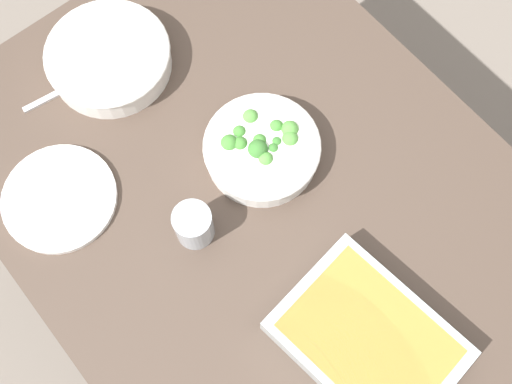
{
  "coord_description": "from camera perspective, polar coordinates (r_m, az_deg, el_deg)",
  "views": [
    {
      "loc": [
        0.32,
        -0.27,
        1.87
      ],
      "look_at": [
        0.0,
        0.0,
        0.74
      ],
      "focal_mm": 43.87,
      "sensor_mm": 36.0,
      "label": 1
    }
  ],
  "objects": [
    {
      "name": "dining_table",
      "position": [
        1.29,
        0.0,
        -1.38
      ],
      "size": [
        1.2,
        0.9,
        0.74
      ],
      "color": "#4C3D33",
      "rests_on": "ground_plane"
    },
    {
      "name": "spoon_by_stew",
      "position": [
        1.35,
        -16.27,
        9.41
      ],
      "size": [
        0.04,
        0.18,
        0.01
      ],
      "color": "silver",
      "rests_on": "dining_table"
    },
    {
      "name": "drink_cup",
      "position": [
        1.15,
        -5.7,
        -3.06
      ],
      "size": [
        0.07,
        0.07,
        0.08
      ],
      "color": "#B2BCC6",
      "rests_on": "dining_table"
    },
    {
      "name": "broccoli_bowl",
      "position": [
        1.2,
        0.54,
        3.97
      ],
      "size": [
        0.23,
        0.23,
        0.07
      ],
      "color": "white",
      "rests_on": "dining_table"
    },
    {
      "name": "baking_dish",
      "position": [
        1.12,
        10.13,
        -13.12
      ],
      "size": [
        0.32,
        0.25,
        0.06
      ],
      "color": "silver",
      "rests_on": "dining_table"
    },
    {
      "name": "ground_plane",
      "position": [
        1.91,
        0.0,
        -7.66
      ],
      "size": [
        6.0,
        6.0,
        0.0
      ],
      "primitive_type": "plane",
      "color": "slate"
    },
    {
      "name": "stew_bowl",
      "position": [
        1.33,
        -13.25,
        11.85
      ],
      "size": [
        0.26,
        0.26,
        0.06
      ],
      "color": "white",
      "rests_on": "dining_table"
    },
    {
      "name": "side_plate",
      "position": [
        1.25,
        -17.5,
        -0.54
      ],
      "size": [
        0.22,
        0.22,
        0.01
      ],
      "primitive_type": "cylinder",
      "color": "white",
      "rests_on": "dining_table"
    }
  ]
}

